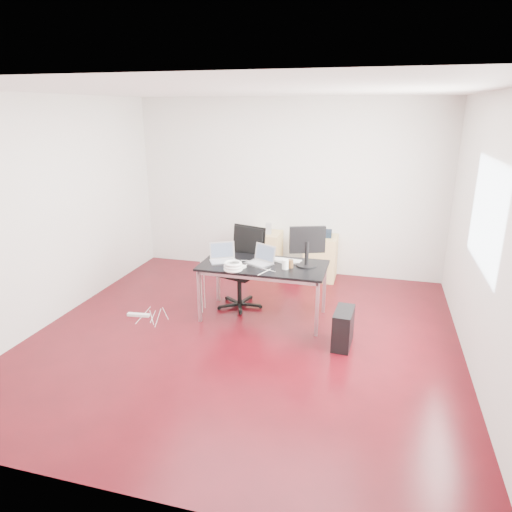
% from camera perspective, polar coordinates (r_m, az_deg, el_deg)
% --- Properties ---
extents(room_shell, '(5.00, 5.00, 5.00)m').
position_cam_1_polar(room_shell, '(5.08, -1.22, 4.06)').
color(room_shell, '#3C060D').
rests_on(room_shell, ground).
extents(desk, '(1.60, 0.80, 0.73)m').
position_cam_1_polar(desk, '(5.83, 0.93, -1.55)').
color(desk, black).
rests_on(desk, ground).
extents(office_chair, '(0.59, 0.61, 1.08)m').
position_cam_1_polar(office_chair, '(6.23, -1.67, -0.94)').
color(office_chair, black).
rests_on(office_chair, ground).
extents(filing_cabinet_left, '(0.50, 0.50, 0.70)m').
position_cam_1_polar(filing_cabinet_left, '(7.53, 1.15, 0.37)').
color(filing_cabinet_left, tan).
rests_on(filing_cabinet_left, ground).
extents(filing_cabinet_right, '(0.50, 0.50, 0.70)m').
position_cam_1_polar(filing_cabinet_right, '(7.37, 8.06, -0.20)').
color(filing_cabinet_right, tan).
rests_on(filing_cabinet_right, ground).
extents(pc_tower, '(0.23, 0.46, 0.44)m').
position_cam_1_polar(pc_tower, '(5.40, 10.83, -8.84)').
color(pc_tower, black).
rests_on(pc_tower, ground).
extents(wastebasket, '(0.32, 0.32, 0.28)m').
position_cam_1_polar(wastebasket, '(7.45, 4.53, -1.58)').
color(wastebasket, black).
rests_on(wastebasket, ground).
extents(power_strip, '(0.30, 0.09, 0.04)m').
position_cam_1_polar(power_strip, '(6.29, -14.49, -7.14)').
color(power_strip, white).
rests_on(power_strip, ground).
extents(laptop_left, '(0.41, 0.38, 0.23)m').
position_cam_1_polar(laptop_left, '(5.94, -4.19, -0.10)').
color(laptop_left, silver).
rests_on(laptop_left, desk).
extents(laptop_right, '(0.41, 0.38, 0.23)m').
position_cam_1_polar(laptop_right, '(5.83, 0.66, -0.41)').
color(laptop_right, silver).
rests_on(laptop_right, desk).
extents(monitor, '(0.44, 0.26, 0.51)m').
position_cam_1_polar(monitor, '(5.72, 6.42, 1.49)').
color(monitor, black).
rests_on(monitor, desk).
extents(keyboard, '(0.45, 0.18, 0.02)m').
position_cam_1_polar(keyboard, '(5.94, 3.56, -0.55)').
color(keyboard, white).
rests_on(keyboard, desk).
extents(cup_white, '(0.10, 0.10, 0.12)m').
position_cam_1_polar(cup_white, '(5.64, 3.67, -1.06)').
color(cup_white, white).
rests_on(cup_white, desk).
extents(cup_brown, '(0.10, 0.10, 0.10)m').
position_cam_1_polar(cup_brown, '(5.70, 4.30, -0.97)').
color(cup_brown, '#4F331B').
rests_on(cup_brown, desk).
extents(cable_coil, '(0.24, 0.24, 0.11)m').
position_cam_1_polar(cable_coil, '(5.59, -2.89, -1.29)').
color(cable_coil, white).
rests_on(cable_coil, desk).
extents(power_adapter, '(0.09, 0.09, 0.03)m').
position_cam_1_polar(power_adapter, '(5.69, -1.71, -1.33)').
color(power_adapter, white).
rests_on(power_adapter, desk).
extents(speaker, '(0.10, 0.09, 0.18)m').
position_cam_1_polar(speaker, '(7.32, 1.59, 3.44)').
color(speaker, '#9E9E9E').
rests_on(speaker, filing_cabinet_left).
extents(navy_garment, '(0.32, 0.26, 0.09)m').
position_cam_1_polar(navy_garment, '(7.28, 8.26, 2.83)').
color(navy_garment, black).
rests_on(navy_garment, filing_cabinet_right).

